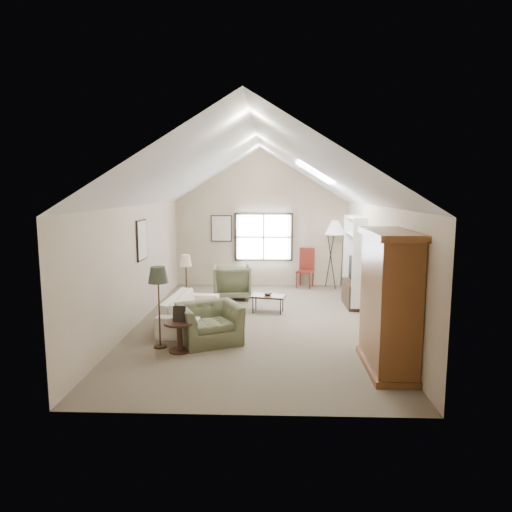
{
  "coord_description": "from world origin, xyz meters",
  "views": [
    {
      "loc": [
        0.35,
        -9.41,
        2.82
      ],
      "look_at": [
        0.0,
        0.4,
        1.4
      ],
      "focal_mm": 32.0,
      "sensor_mm": 36.0,
      "label": 1
    }
  ],
  "objects_px": {
    "armchair_near": "(209,323)",
    "side_table": "(180,337)",
    "armchair_far": "(232,282)",
    "side_chair": "(305,268)",
    "sofa": "(190,310)",
    "coffee_table": "(268,304)",
    "armoire": "(389,301)"
  },
  "relations": [
    {
      "from": "armoire",
      "to": "armchair_far",
      "type": "bearing_deg",
      "value": 121.65
    },
    {
      "from": "sofa",
      "to": "coffee_table",
      "type": "height_order",
      "value": "sofa"
    },
    {
      "from": "coffee_table",
      "to": "sofa",
      "type": "bearing_deg",
      "value": -147.19
    },
    {
      "from": "armoire",
      "to": "sofa",
      "type": "bearing_deg",
      "value": 147.5
    },
    {
      "from": "armchair_far",
      "to": "side_chair",
      "type": "distance_m",
      "value": 2.47
    },
    {
      "from": "armchair_far",
      "to": "side_table",
      "type": "height_order",
      "value": "armchair_far"
    },
    {
      "from": "side_table",
      "to": "armchair_far",
      "type": "bearing_deg",
      "value": 81.97
    },
    {
      "from": "sofa",
      "to": "side_chair",
      "type": "height_order",
      "value": "side_chair"
    },
    {
      "from": "coffee_table",
      "to": "side_table",
      "type": "xyz_separation_m",
      "value": [
        -1.53,
        -2.65,
        0.07
      ]
    },
    {
      "from": "sofa",
      "to": "armchair_near",
      "type": "xyz_separation_m",
      "value": [
        0.55,
        -1.08,
        0.04
      ]
    },
    {
      "from": "armchair_far",
      "to": "coffee_table",
      "type": "distance_m",
      "value": 1.69
    },
    {
      "from": "sofa",
      "to": "coffee_table",
      "type": "relative_size",
      "value": 2.74
    },
    {
      "from": "armchair_far",
      "to": "armchair_near",
      "type": "bearing_deg",
      "value": 81.21
    },
    {
      "from": "armchair_near",
      "to": "armchair_far",
      "type": "distance_m",
      "value": 3.49
    },
    {
      "from": "armoire",
      "to": "armchair_far",
      "type": "xyz_separation_m",
      "value": [
        -2.88,
        4.68,
        -0.65
      ]
    },
    {
      "from": "sofa",
      "to": "side_chair",
      "type": "relative_size",
      "value": 1.89
    },
    {
      "from": "armoire",
      "to": "sofa",
      "type": "xyz_separation_m",
      "value": [
        -3.55,
        2.26,
        -0.78
      ]
    },
    {
      "from": "armchair_far",
      "to": "side_chair",
      "type": "xyz_separation_m",
      "value": [
        2.01,
        1.42,
        0.13
      ]
    },
    {
      "from": "armoire",
      "to": "coffee_table",
      "type": "distance_m",
      "value": 3.93
    },
    {
      "from": "armchair_near",
      "to": "side_chair",
      "type": "xyz_separation_m",
      "value": [
        2.12,
        4.92,
        0.21
      ]
    },
    {
      "from": "sofa",
      "to": "coffee_table",
      "type": "bearing_deg",
      "value": -52.99
    },
    {
      "from": "sofa",
      "to": "armoire",
      "type": "bearing_deg",
      "value": -118.3
    },
    {
      "from": "armoire",
      "to": "side_chair",
      "type": "height_order",
      "value": "armoire"
    },
    {
      "from": "sofa",
      "to": "armchair_far",
      "type": "xyz_separation_m",
      "value": [
        0.67,
        2.42,
        0.13
      ]
    },
    {
      "from": "armchair_far",
      "to": "coffee_table",
      "type": "relative_size",
      "value": 1.24
    },
    {
      "from": "sofa",
      "to": "armchair_far",
      "type": "height_order",
      "value": "armchair_far"
    },
    {
      "from": "armchair_near",
      "to": "side_table",
      "type": "distance_m",
      "value": 0.7
    },
    {
      "from": "side_chair",
      "to": "side_table",
      "type": "bearing_deg",
      "value": -96.28
    },
    {
      "from": "sofa",
      "to": "armchair_far",
      "type": "relative_size",
      "value": 2.21
    },
    {
      "from": "sofa",
      "to": "armchair_near",
      "type": "height_order",
      "value": "armchair_near"
    },
    {
      "from": "armchair_far",
      "to": "side_chair",
      "type": "relative_size",
      "value": 0.85
    },
    {
      "from": "armchair_far",
      "to": "side_table",
      "type": "bearing_deg",
      "value": 75.02
    }
  ]
}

